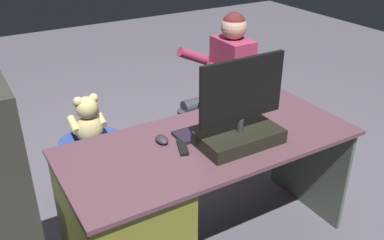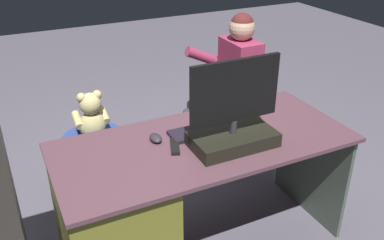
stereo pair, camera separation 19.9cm
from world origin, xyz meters
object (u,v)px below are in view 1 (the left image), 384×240
(cup, at_px, (255,101))
(person, at_px, (223,78))
(monitor, at_px, (240,121))
(office_chair_teddy, at_px, (94,166))
(keyboard, at_px, (210,129))
(computer_mouse, at_px, (162,139))
(visitor_chair, at_px, (229,126))
(teddy_bear, at_px, (88,120))
(desk, at_px, (141,217))
(tv_remote, at_px, (183,147))

(cup, xyz_separation_m, person, (-0.18, -0.61, -0.09))
(monitor, distance_m, office_chair_teddy, 1.20)
(keyboard, xyz_separation_m, computer_mouse, (0.29, -0.02, 0.01))
(visitor_chair, distance_m, person, 0.44)
(monitor, relative_size, cup, 4.49)
(office_chair_teddy, bearing_deg, keyboard, 124.48)
(computer_mouse, relative_size, teddy_bear, 0.29)
(office_chair_teddy, distance_m, teddy_bear, 0.35)
(keyboard, xyz_separation_m, person, (-0.56, -0.70, -0.05))
(keyboard, xyz_separation_m, teddy_bear, (0.48, -0.71, -0.13))
(teddy_bear, bearing_deg, monitor, 120.54)
(monitor, height_order, keyboard, monitor)
(desk, relative_size, computer_mouse, 16.58)
(tv_remote, bearing_deg, office_chair_teddy, -51.94)
(visitor_chair, bearing_deg, monitor, 56.50)
(keyboard, distance_m, person, 0.90)
(cup, distance_m, visitor_chair, 0.84)
(visitor_chair, bearing_deg, cup, 66.70)
(keyboard, xyz_separation_m, cup, (-0.38, -0.09, 0.04))
(monitor, relative_size, person, 0.42)
(tv_remote, xyz_separation_m, teddy_bear, (0.25, -0.80, -0.13))
(keyboard, bearing_deg, teddy_bear, -55.94)
(teddy_bear, bearing_deg, tv_remote, 107.46)
(desk, relative_size, person, 1.37)
(monitor, xyz_separation_m, office_chair_teddy, (0.53, -0.89, -0.60))
(monitor, height_order, cup, monitor)
(desk, height_order, visitor_chair, desk)
(visitor_chair, bearing_deg, teddy_bear, -0.66)
(desk, xyz_separation_m, office_chair_teddy, (-0.00, -0.79, -0.13))
(visitor_chair, bearing_deg, computer_mouse, 35.91)
(cup, xyz_separation_m, teddy_bear, (0.86, -0.62, -0.18))
(tv_remote, bearing_deg, monitor, -179.97)
(tv_remote, relative_size, teddy_bear, 0.46)
(desk, distance_m, person, 1.34)
(monitor, bearing_deg, tv_remote, -20.34)
(cup, relative_size, visitor_chair, 0.19)
(desk, height_order, cup, cup)
(computer_mouse, xyz_separation_m, cup, (-0.67, -0.07, 0.04))
(monitor, xyz_separation_m, visitor_chair, (-0.59, -0.89, -0.60))
(teddy_bear, bearing_deg, keyboard, 124.06)
(cup, bearing_deg, computer_mouse, 5.63)
(cup, xyz_separation_m, visitor_chair, (-0.26, -0.61, -0.52))
(desk, xyz_separation_m, keyboard, (-0.48, -0.09, 0.35))
(computer_mouse, relative_size, visitor_chair, 0.17)
(desk, xyz_separation_m, monitor, (-0.54, 0.11, 0.47))
(desk, height_order, computer_mouse, computer_mouse)
(desk, distance_m, teddy_bear, 0.83)
(cup, distance_m, tv_remote, 0.64)
(monitor, xyz_separation_m, tv_remote, (0.28, -0.10, -0.12))
(computer_mouse, distance_m, cup, 0.68)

